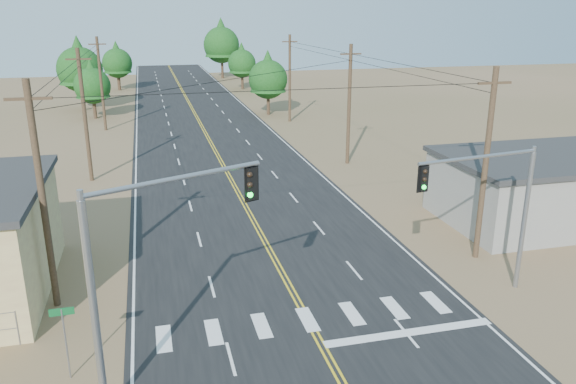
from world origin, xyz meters
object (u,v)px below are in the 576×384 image
object	(u,v)px
signal_mast_right	(497,198)
street_sign	(64,332)
building_right	(564,188)
signal_mast_left	(146,254)

from	to	relation	value
signal_mast_right	street_sign	distance (m)	18.31
signal_mast_right	street_sign	xyz separation A→B (m)	(-17.99, -1.90, -2.80)
signal_mast_right	street_sign	bearing A→B (deg)	177.42
building_right	street_sign	bearing A→B (deg)	-161.09
signal_mast_right	street_sign	size ratio (longest dim) A/B	2.45
signal_mast_left	street_sign	bearing A→B (deg)	128.69
street_sign	signal_mast_right	bearing A→B (deg)	5.18
street_sign	building_right	bearing A→B (deg)	18.05
signal_mast_left	signal_mast_right	xyz separation A→B (m)	(15.00, 3.49, -0.50)
signal_mast_left	signal_mast_right	bearing A→B (deg)	-10.27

